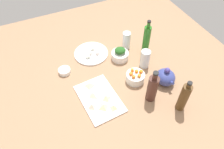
{
  "coord_description": "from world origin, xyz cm",
  "views": [
    {
      "loc": [
        84.41,
        -38.98,
        114.89
      ],
      "look_at": [
        0.0,
        0.0,
        8.0
      ],
      "focal_mm": 34.3,
      "sensor_mm": 36.0,
      "label": 1
    }
  ],
  "objects_px": {
    "bowl_carrots": "(135,77)",
    "bottle_1": "(146,40)",
    "bottle_2": "(184,97)",
    "teapot": "(166,77)",
    "bowl_greens": "(120,55)",
    "bowl_small_side": "(65,71)",
    "cutting_board": "(99,99)",
    "drinking_glass_0": "(126,40)",
    "plate_tofu": "(91,53)",
    "bottle_0": "(152,88)",
    "drinking_glass_1": "(145,59)"
  },
  "relations": [
    {
      "from": "cutting_board",
      "to": "bottle_2",
      "type": "relative_size",
      "value": 1.36
    },
    {
      "from": "drinking_glass_0",
      "to": "drinking_glass_1",
      "type": "relative_size",
      "value": 1.01
    },
    {
      "from": "bowl_greens",
      "to": "drinking_glass_0",
      "type": "height_order",
      "value": "drinking_glass_0"
    },
    {
      "from": "bottle_0",
      "to": "bottle_1",
      "type": "relative_size",
      "value": 0.83
    },
    {
      "from": "cutting_board",
      "to": "plate_tofu",
      "type": "distance_m",
      "value": 0.42
    },
    {
      "from": "plate_tofu",
      "to": "bottle_0",
      "type": "relative_size",
      "value": 1.05
    },
    {
      "from": "drinking_glass_0",
      "to": "bowl_greens",
      "type": "bearing_deg",
      "value": -47.56
    },
    {
      "from": "cutting_board",
      "to": "bottle_0",
      "type": "height_order",
      "value": "bottle_0"
    },
    {
      "from": "bowl_greens",
      "to": "teapot",
      "type": "distance_m",
      "value": 0.37
    },
    {
      "from": "bowl_small_side",
      "to": "bottle_2",
      "type": "xyz_separation_m",
      "value": [
        0.57,
        0.55,
        0.09
      ]
    },
    {
      "from": "bottle_2",
      "to": "bowl_carrots",
      "type": "bearing_deg",
      "value": -154.65
    },
    {
      "from": "bottle_2",
      "to": "teapot",
      "type": "bearing_deg",
      "value": 172.29
    },
    {
      "from": "bowl_small_side",
      "to": "bottle_1",
      "type": "distance_m",
      "value": 0.62
    },
    {
      "from": "bowl_carrots",
      "to": "teapot",
      "type": "relative_size",
      "value": 0.82
    },
    {
      "from": "bottle_0",
      "to": "drinking_glass_0",
      "type": "xyz_separation_m",
      "value": [
        -0.49,
        0.08,
        -0.03
      ]
    },
    {
      "from": "bowl_small_side",
      "to": "bottle_0",
      "type": "bearing_deg",
      "value": 44.59
    },
    {
      "from": "cutting_board",
      "to": "bowl_small_side",
      "type": "height_order",
      "value": "bowl_small_side"
    },
    {
      "from": "bottle_1",
      "to": "bowl_small_side",
      "type": "bearing_deg",
      "value": -95.91
    },
    {
      "from": "cutting_board",
      "to": "plate_tofu",
      "type": "height_order",
      "value": "plate_tofu"
    },
    {
      "from": "cutting_board",
      "to": "drinking_glass_1",
      "type": "height_order",
      "value": "drinking_glass_1"
    },
    {
      "from": "bowl_small_side",
      "to": "bottle_0",
      "type": "distance_m",
      "value": 0.62
    },
    {
      "from": "bowl_carrots",
      "to": "bottle_2",
      "type": "distance_m",
      "value": 0.34
    },
    {
      "from": "teapot",
      "to": "bowl_small_side",
      "type": "bearing_deg",
      "value": -122.01
    },
    {
      "from": "cutting_board",
      "to": "drinking_glass_0",
      "type": "distance_m",
      "value": 0.53
    },
    {
      "from": "bowl_carrots",
      "to": "bottle_1",
      "type": "bearing_deg",
      "value": 136.62
    },
    {
      "from": "bowl_small_side",
      "to": "teapot",
      "type": "distance_m",
      "value": 0.69
    },
    {
      "from": "bowl_greens",
      "to": "bottle_0",
      "type": "xyz_separation_m",
      "value": [
        0.4,
        0.02,
        0.07
      ]
    },
    {
      "from": "bottle_1",
      "to": "bottle_2",
      "type": "relative_size",
      "value": 1.2
    },
    {
      "from": "bowl_small_side",
      "to": "bowl_greens",
      "type": "bearing_deg",
      "value": 85.31
    },
    {
      "from": "cutting_board",
      "to": "bowl_carrots",
      "type": "xyz_separation_m",
      "value": [
        -0.04,
        0.28,
        0.03
      ]
    },
    {
      "from": "plate_tofu",
      "to": "bowl_carrots",
      "type": "bearing_deg",
      "value": 25.66
    },
    {
      "from": "bowl_greens",
      "to": "bowl_carrots",
      "type": "relative_size",
      "value": 1.02
    },
    {
      "from": "bowl_carrots",
      "to": "bottle_0",
      "type": "relative_size",
      "value": 0.51
    },
    {
      "from": "drinking_glass_0",
      "to": "teapot",
      "type": "bearing_deg",
      "value": 9.84
    },
    {
      "from": "cutting_board",
      "to": "bottle_1",
      "type": "relative_size",
      "value": 1.13
    },
    {
      "from": "bowl_small_side",
      "to": "bottle_1",
      "type": "bearing_deg",
      "value": 84.09
    },
    {
      "from": "drinking_glass_0",
      "to": "drinking_glass_1",
      "type": "bearing_deg",
      "value": 6.84
    },
    {
      "from": "bowl_greens",
      "to": "bottle_2",
      "type": "distance_m",
      "value": 0.56
    },
    {
      "from": "bottle_2",
      "to": "drinking_glass_1",
      "type": "relative_size",
      "value": 1.77
    },
    {
      "from": "bowl_carrots",
      "to": "cutting_board",
      "type": "bearing_deg",
      "value": -81.73
    },
    {
      "from": "drinking_glass_0",
      "to": "drinking_glass_1",
      "type": "distance_m",
      "value": 0.23
    },
    {
      "from": "drinking_glass_1",
      "to": "teapot",
      "type": "bearing_deg",
      "value": 13.4
    },
    {
      "from": "bottle_0",
      "to": "bottle_2",
      "type": "bearing_deg",
      "value": 42.7
    },
    {
      "from": "teapot",
      "to": "bottle_0",
      "type": "xyz_separation_m",
      "value": [
        0.07,
        -0.15,
        0.05
      ]
    },
    {
      "from": "bottle_0",
      "to": "plate_tofu",
      "type": "bearing_deg",
      "value": -160.0
    },
    {
      "from": "plate_tofu",
      "to": "drinking_glass_1",
      "type": "xyz_separation_m",
      "value": [
        0.27,
        0.3,
        0.06
      ]
    },
    {
      "from": "cutting_board",
      "to": "teapot",
      "type": "bearing_deg",
      "value": 82.97
    },
    {
      "from": "teapot",
      "to": "drinking_glass_0",
      "type": "bearing_deg",
      "value": -170.16
    },
    {
      "from": "bowl_small_side",
      "to": "drinking_glass_1",
      "type": "height_order",
      "value": "drinking_glass_1"
    },
    {
      "from": "plate_tofu",
      "to": "bottle_2",
      "type": "distance_m",
      "value": 0.75
    }
  ]
}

